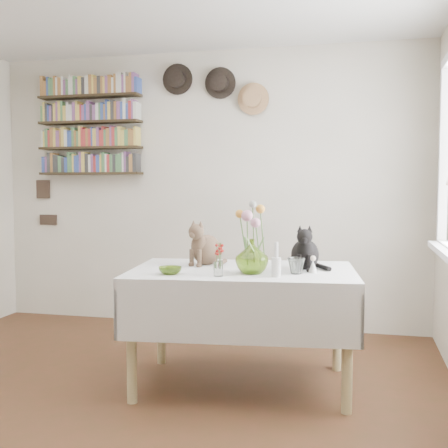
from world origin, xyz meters
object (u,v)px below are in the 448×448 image
(dining_table, at_px, (243,298))
(flower_vase, at_px, (252,256))
(black_cat, at_px, (305,246))
(tabby_cat, at_px, (207,242))
(bookshelf_unit, at_px, (90,126))

(dining_table, xyz_separation_m, flower_vase, (0.09, -0.16, 0.29))
(flower_vase, bearing_deg, black_cat, 41.20)
(dining_table, bearing_deg, tabby_cat, 150.76)
(bookshelf_unit, bearing_deg, tabby_cat, -40.21)
(black_cat, height_order, flower_vase, black_cat)
(tabby_cat, bearing_deg, flower_vase, -18.07)
(black_cat, height_order, bookshelf_unit, bookshelf_unit)
(dining_table, relative_size, tabby_cat, 4.87)
(tabby_cat, distance_m, flower_vase, 0.49)
(tabby_cat, xyz_separation_m, flower_vase, (0.37, -0.31, -0.05))
(flower_vase, bearing_deg, bookshelf_unit, 139.78)
(black_cat, distance_m, flower_vase, 0.39)
(flower_vase, bearing_deg, tabby_cat, 139.75)
(flower_vase, height_order, bookshelf_unit, bookshelf_unit)
(tabby_cat, relative_size, flower_vase, 1.47)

